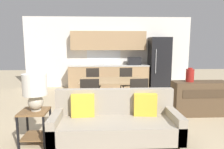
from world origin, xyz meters
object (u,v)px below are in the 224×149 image
Objects in this scene: refrigerator at (159,63)px; dining_table at (112,82)px; couch at (115,122)px; dining_chair_far_left at (93,82)px; credenza at (200,98)px; dining_chair_near_right at (137,96)px; side_table at (35,121)px; dining_chair_near_left at (90,97)px; vase at (190,75)px; dining_chair_far_right at (127,82)px; table_lamp at (35,88)px.

dining_table is (-1.90, -2.29, -0.28)m from refrigerator.
dining_chair_far_left is (-0.51, 2.69, 0.19)m from couch.
dining_chair_near_right is (-1.54, -0.23, 0.12)m from credenza.
dining_chair_far_left is (-2.59, 1.49, 0.12)m from credenza.
side_table is 0.61× the size of dining_chair_near_left.
dining_chair_near_right is at bearing -59.41° from dining_table.
vase is (1.81, 1.22, 0.62)m from couch.
vase is 0.35× the size of dining_chair_far_left.
dining_chair_far_right reaches higher than couch.
dining_chair_near_left is (-0.50, 0.98, 0.19)m from couch.
vase is 0.35× the size of dining_chair_near_right.
dining_chair_far_right is at bearing 55.72° from side_table.
table_lamp is (-1.34, -1.89, 0.26)m from dining_table.
dining_chair_near_left reaches higher than credenza.
dining_table is 1.27× the size of credenza.
dining_table is at bearing -64.00° from dining_chair_far_left.
couch is 1.13m from dining_chair_near_right.
couch is 1.46m from table_lamp.
refrigerator is at bearing 37.54° from dining_chair_far_right.
vase reaches higher than credenza.
dining_table is 2.33m from table_lamp.
dining_chair_far_right is (-1.29, 1.51, -0.43)m from vase.
credenza is at bearing -86.90° from refrigerator.
dining_chair_near_left is 1.00× the size of dining_chair_far_left.
dining_chair_near_left is (-2.58, -0.22, 0.12)m from credenza.
dining_chair_near_right reaches higher than credenza.
table_lamp is 1.37m from dining_chair_near_left.
refrigerator reaches higher than dining_table.
couch is at bearing -146.10° from vase.
side_table is 2.85m from dining_chair_far_left.
couch is 2.25× the size of dining_chair_far_right.
side_table is at bearing -113.89° from dining_chair_far_left.
refrigerator is 2.05× the size of dining_chair_near_right.
vase is 1.36m from dining_chair_near_right.
refrigerator is 0.91× the size of couch.
dining_chair_near_left is 1.04m from dining_chair_near_right.
table_lamp is 0.66× the size of dining_chair_near_left.
credenza is 1.37× the size of dining_chair_near_right.
couch is 3.72× the size of side_table.
table_lamp reaches higher than dining_table.
vase is 0.35× the size of dining_chair_far_right.
vase is (-0.11, -2.94, -0.01)m from refrigerator.
credenza is 1.37× the size of dining_chair_far_left.
dining_chair_near_left is 1.00× the size of dining_chair_near_right.
side_table is 3.35m from dining_chair_far_right.
dining_chair_near_right is at bearing -113.36° from refrigerator.
dining_chair_near_right is at bearing 27.80° from side_table.
side_table is at bearing -160.20° from credenza.
dining_chair_far_right is at bearing -123.79° from dining_chair_near_left.
table_lamp is at bearing -125.37° from dining_table.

